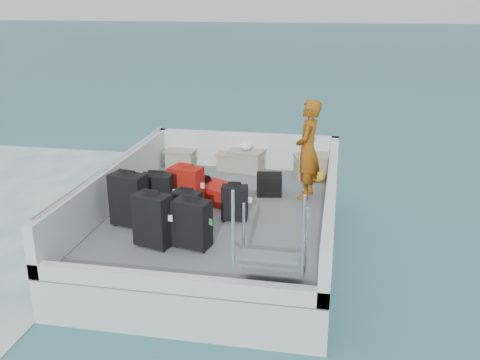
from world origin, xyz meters
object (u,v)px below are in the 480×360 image
Objects in this scene: suitcase_8 at (221,194)px; passenger at (308,150)px; crate_2 at (246,161)px; suitcase_1 at (157,196)px; suitcase_0 at (129,200)px; crate_0 at (181,159)px; suitcase_3 at (153,221)px; crate_3 at (313,167)px; suitcase_4 at (187,211)px; suitcase_5 at (187,188)px; suitcase_7 at (235,203)px; crate_1 at (232,162)px; suitcase_6 at (192,224)px.

passenger reaches higher than suitcase_8.
crate_2 is 0.39× the size of passenger.
suitcase_1 is 0.42× the size of passenger.
suitcase_0 reaches higher than crate_0.
passenger is (1.91, 2.29, 0.46)m from suitcase_3.
crate_3 is (2.22, 2.44, -0.16)m from suitcase_1.
suitcase_0 reaches higher than suitcase_3.
suitcase_5 is (-0.25, 0.83, 0.05)m from suitcase_4.
crate_0 is at bearing 62.99° from suitcase_8.
crate_3 is at bearing 44.16° from suitcase_1.
suitcase_8 is at bearing 113.42° from suitcase_7.
crate_2 is at bearing 90.98° from suitcase_7.
suitcase_7 is at bearing -114.29° from crate_3.
suitcase_0 is at bearing -88.29° from crate_0.
suitcase_5 reaches higher than suitcase_7.
suitcase_4 reaches higher than crate_0.
crate_3 is at bearing 60.72° from suitcase_7.
crate_1 is (-0.18, 1.78, 0.01)m from suitcase_8.
suitcase_3 is 0.45× the size of passenger.
suitcase_5 is 2.74m from crate_3.
suitcase_4 is at bearing 126.80° from suitcase_6.
crate_2 reaches higher than crate_1.
suitcase_5 reaches higher than suitcase_8.
crate_2 is 1.31m from crate_3.
suitcase_1 is at bearing 145.84° from suitcase_6.
suitcase_6 is 1.26× the size of crate_0.
crate_3 is at bearing 80.81° from suitcase_6.
crate_3 is (1.96, 3.40, -0.18)m from suitcase_3.
crate_0 is 2.63m from crate_3.
suitcase_7 reaches higher than suitcase_8.
suitcase_0 is 1.14× the size of suitcase_1.
passenger is (2.58, -1.24, 0.67)m from crate_0.
passenger is (1.00, 1.21, 0.56)m from suitcase_7.
suitcase_7 is 1.67m from passenger.
suitcase_1 is 1.09× the size of crate_2.
suitcase_5 is 0.63m from suitcase_8.
suitcase_7 is at bearing -57.23° from crate_0.
suitcase_0 reaches higher than suitcase_6.
suitcase_4 is 2.98m from crate_2.
suitcase_0 is at bearing -47.93° from passenger.
passenger is (1.60, 1.71, 0.54)m from suitcase_4.
suitcase_4 is at bearing -120.34° from crate_3.
suitcase_5 is at bearing 103.84° from suitcase_3.
suitcase_4 is 0.92× the size of crate_3.
suitcase_8 is at bearing -93.52° from crate_2.
suitcase_5 is at bearing -98.29° from crate_1.
suitcase_0 is 1.24× the size of crate_2.
suitcase_0 reaches higher than crate_1.
crate_3 is (1.30, -0.14, 0.00)m from crate_2.
suitcase_1 is 1.17× the size of suitcase_4.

